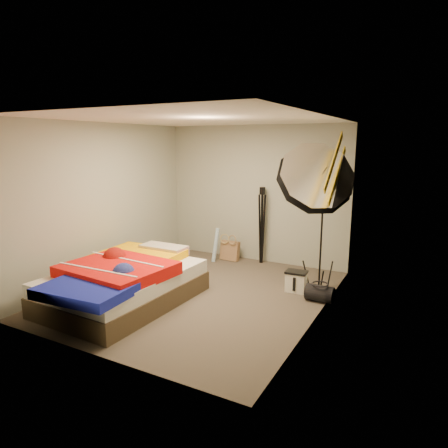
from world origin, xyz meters
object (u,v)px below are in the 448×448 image
Objects in this scene: bed at (124,281)px; duffel_bag at (320,293)px; tote_bag at (230,251)px; camera_tripod at (262,220)px; camera_case at (296,282)px; wrapping_roll at (216,245)px; photo_umbrella at (314,180)px.

duffel_bag is at bearing 28.96° from bed.
bed is (-0.35, -2.52, 0.13)m from tote_bag.
camera_tripod reaches higher than bed.
duffel_bag is 0.17× the size of bed.
camera_case is 0.47m from duffel_bag.
camera_tripod is (0.59, 0.12, 0.62)m from tote_bag.
wrapping_roll is 2.19× the size of camera_case.
bed is at bearing -145.44° from camera_case.
camera_case is at bearing 37.95° from bed.
bed is at bearing -94.91° from tote_bag.
wrapping_roll is at bearing 86.03° from bed.
duffel_bag is at bearing -27.46° from tote_bag.
bed is 3.01m from photo_umbrella.
camera_case is (1.62, -0.98, -0.04)m from tote_bag.
photo_umbrella is 1.80m from camera_tripod.
wrapping_roll reaches higher than tote_bag.
camera_case is (1.81, -0.77, -0.17)m from wrapping_roll.
duffel_bag is (0.41, -0.22, -0.03)m from camera_case.
camera_tripod reaches higher than wrapping_roll.
tote_bag is 1.89m from camera_case.
bed is 1.00× the size of photo_umbrella.
tote_bag is 0.16× the size of bed.
photo_umbrella reaches higher than duffel_bag.
wrapping_roll is 2.44m from duffel_bag.
tote_bag is at bearing 145.37° from camera_case.
duffel_bag is 2.07m from camera_tripod.
wrapping_roll is at bearing -156.90° from camera_tripod.
photo_umbrella is (1.80, -0.90, 1.48)m from tote_bag.
wrapping_roll is (-0.19, -0.21, 0.13)m from tote_bag.
duffel_bag is 1.59m from photo_umbrella.
camera_tripod is at bearing 139.13° from duffel_bag.
bed is (-2.39, -1.32, 0.19)m from duffel_bag.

